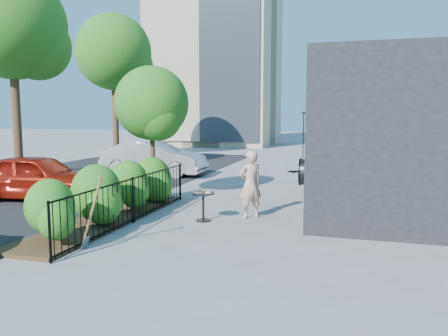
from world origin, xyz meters
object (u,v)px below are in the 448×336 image
(street_tree_far, at_px, (114,57))
(patio_tree, at_px, (153,108))
(car_silver, at_px, (154,158))
(woman, at_px, (250,184))
(cafe_table, at_px, (203,201))
(car_red, at_px, (38,177))
(shovel, at_px, (91,217))
(street_tree_near, at_px, (12,32))

(street_tree_far, bearing_deg, patio_tree, -55.49)
(car_silver, bearing_deg, woman, -140.30)
(patio_tree, bearing_deg, street_tree_far, 124.51)
(patio_tree, distance_m, woman, 4.09)
(patio_tree, distance_m, car_silver, 5.82)
(street_tree_far, bearing_deg, cafe_table, -53.18)
(cafe_table, bearing_deg, car_red, 168.30)
(woman, distance_m, shovel, 4.11)
(cafe_table, height_order, shovel, shovel)
(street_tree_far, relative_size, shovel, 5.67)
(cafe_table, distance_m, car_red, 5.80)
(street_tree_far, relative_size, woman, 4.91)
(street_tree_far, bearing_deg, shovel, -61.65)
(woman, distance_m, car_red, 6.71)
(woman, bearing_deg, street_tree_far, -89.46)
(woman, bearing_deg, shovel, 15.32)
(street_tree_near, height_order, cafe_table, street_tree_near)
(patio_tree, distance_m, street_tree_far, 13.95)
(patio_tree, xyz_separation_m, woman, (3.29, -1.49, -1.92))
(patio_tree, height_order, woman, patio_tree)
(patio_tree, xyz_separation_m, street_tree_far, (-7.70, 11.20, 3.15))
(shovel, relative_size, car_silver, 0.33)
(patio_tree, relative_size, street_tree_near, 0.48)
(patio_tree, height_order, street_tree_near, street_tree_near)
(street_tree_near, bearing_deg, patio_tree, -22.57)
(street_tree_far, relative_size, cafe_table, 11.21)
(patio_tree, distance_m, cafe_table, 3.87)
(street_tree_far, xyz_separation_m, cafe_table, (9.98, -13.33, -5.44))
(street_tree_far, distance_m, cafe_table, 17.52)
(street_tree_near, relative_size, shovel, 5.67)
(patio_tree, relative_size, woman, 2.34)
(street_tree_near, xyz_separation_m, car_silver, (5.36, 1.73, -5.19))
(car_red, relative_size, car_silver, 0.92)
(cafe_table, bearing_deg, shovel, -115.29)
(woman, bearing_deg, street_tree_near, -63.46)
(street_tree_near, distance_m, shovel, 12.98)
(shovel, distance_m, car_silver, 10.36)
(woman, xyz_separation_m, car_red, (-6.69, 0.53, -0.15))
(cafe_table, xyz_separation_m, woman, (1.02, 0.64, 0.36))
(patio_tree, relative_size, street_tree_far, 0.48)
(street_tree_far, distance_m, woman, 17.54)
(cafe_table, relative_size, woman, 0.44)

